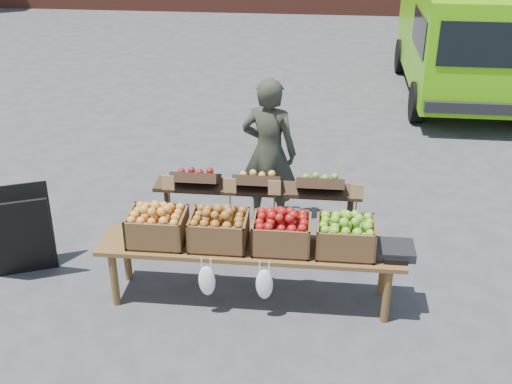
# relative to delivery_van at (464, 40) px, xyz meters

# --- Properties ---
(ground) EXTENTS (80.00, 80.00, 0.00)m
(ground) POSITION_rel_delivery_van_xyz_m (-2.58, -6.50, -0.96)
(ground) COLOR #3E3E40
(delivery_van) EXTENTS (1.99, 4.29, 1.92)m
(delivery_van) POSITION_rel_delivery_van_xyz_m (0.00, 0.00, 0.00)
(delivery_van) COLOR #5ABE09
(delivery_van) RESTS_ON ground
(vendor) EXTENTS (0.67, 0.51, 1.65)m
(vendor) POSITION_rel_delivery_van_xyz_m (-2.87, -4.69, -0.13)
(vendor) COLOR #2B2F23
(vendor) RESTS_ON ground
(chalkboard_sign) EXTENTS (0.66, 0.51, 0.88)m
(chalkboard_sign) POSITION_rel_delivery_van_xyz_m (-5.13, -5.95, -0.52)
(chalkboard_sign) COLOR black
(chalkboard_sign) RESTS_ON ground
(back_table) EXTENTS (2.10, 0.44, 1.04)m
(back_table) POSITION_rel_delivery_van_xyz_m (-2.91, -5.45, -0.44)
(back_table) COLOR #332216
(back_table) RESTS_ON ground
(display_bench) EXTENTS (2.70, 0.56, 0.57)m
(display_bench) POSITION_rel_delivery_van_xyz_m (-2.91, -6.17, -0.67)
(display_bench) COLOR brown
(display_bench) RESTS_ON ground
(crate_golden_apples) EXTENTS (0.50, 0.40, 0.28)m
(crate_golden_apples) POSITION_rel_delivery_van_xyz_m (-3.73, -6.17, -0.25)
(crate_golden_apples) COLOR #B6892C
(crate_golden_apples) RESTS_ON display_bench
(crate_russet_pears) EXTENTS (0.50, 0.40, 0.28)m
(crate_russet_pears) POSITION_rel_delivery_van_xyz_m (-3.18, -6.17, -0.25)
(crate_russet_pears) COLOR #A6651F
(crate_russet_pears) RESTS_ON display_bench
(crate_red_apples) EXTENTS (0.50, 0.40, 0.28)m
(crate_red_apples) POSITION_rel_delivery_van_xyz_m (-2.63, -6.17, -0.25)
(crate_red_apples) COLOR maroon
(crate_red_apples) RESTS_ON display_bench
(crate_green_apples) EXTENTS (0.50, 0.40, 0.28)m
(crate_green_apples) POSITION_rel_delivery_van_xyz_m (-2.08, -6.17, -0.25)
(crate_green_apples) COLOR #579125
(crate_green_apples) RESTS_ON display_bench
(weighing_scale) EXTENTS (0.34, 0.30, 0.08)m
(weighing_scale) POSITION_rel_delivery_van_xyz_m (-1.66, -6.17, -0.35)
(weighing_scale) COLOR black
(weighing_scale) RESTS_ON display_bench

